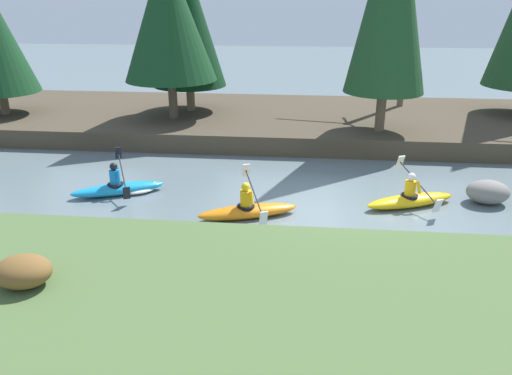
{
  "coord_description": "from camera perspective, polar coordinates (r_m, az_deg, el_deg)",
  "views": [
    {
      "loc": [
        -0.73,
        -12.49,
        5.66
      ],
      "look_at": [
        -2.06,
        0.44,
        0.55
      ],
      "focal_mm": 35.0,
      "sensor_mm": 36.0,
      "label": 1
    }
  ],
  "objects": [
    {
      "name": "bare_tree_upstream",
      "position": [
        23.97,
        17.08,
        17.63
      ],
      "size": [
        4.29,
        4.24,
        7.85
      ],
      "color": "brown",
      "rests_on": "riverbank_far"
    },
    {
      "name": "boulder_midstream",
      "position": [
        15.69,
        24.97,
        -0.46
      ],
      "size": [
        1.19,
        0.93,
        0.67
      ],
      "color": "gray",
      "rests_on": "ground"
    },
    {
      "name": "riverbank_far",
      "position": [
        22.17,
        7.64,
        7.46
      ],
      "size": [
        44.0,
        8.13,
        0.73
      ],
      "color": "#473D2D",
      "rests_on": "ground"
    },
    {
      "name": "riverbank_near",
      "position": [
        8.64,
        9.87,
        -16.42
      ],
      "size": [
        44.0,
        6.49,
        0.8
      ],
      "color": "#4C6638",
      "rests_on": "ground"
    },
    {
      "name": "conifer_tree_mid_left",
      "position": [
        22.24,
        -7.9,
        18.29
      ],
      "size": [
        3.18,
        3.18,
        6.46
      ],
      "color": "#7A664C",
      "rests_on": "riverbank_far"
    },
    {
      "name": "shrub_clump_second",
      "position": [
        9.8,
        -25.07,
        -8.67
      ],
      "size": [
        1.02,
        0.85,
        0.55
      ],
      "color": "brown",
      "rests_on": "riverbank_near"
    },
    {
      "name": "kayaker_lead",
      "position": [
        14.72,
        17.31,
        -1.24
      ],
      "size": [
        2.72,
        1.97,
        1.2
      ],
      "rotation": [
        0.0,
        0.0,
        0.41
      ],
      "color": "yellow",
      "rests_on": "ground"
    },
    {
      "name": "kayaker_trailing",
      "position": [
        15.45,
        -15.1,
        -0.02
      ],
      "size": [
        2.7,
        1.95,
        1.2
      ],
      "rotation": [
        0.0,
        0.0,
        0.44
      ],
      "color": "#1993D6",
      "rests_on": "ground"
    },
    {
      "name": "kayaker_middle",
      "position": [
        13.37,
        -0.86,
        -2.55
      ],
      "size": [
        2.74,
        2.0,
        1.2
      ],
      "rotation": [
        0.0,
        0.0,
        0.35
      ],
      "color": "orange",
      "rests_on": "ground"
    },
    {
      "name": "ground_plane",
      "position": [
        13.73,
        8.39,
        -3.14
      ],
      "size": [
        90.0,
        90.0,
        0.0
      ],
      "primitive_type": "plane",
      "color": "slate"
    },
    {
      "name": "conifer_tree_left",
      "position": [
        20.89,
        -10.05,
        18.83
      ],
      "size": [
        3.71,
        3.71,
        6.61
      ],
      "color": "brown",
      "rests_on": "riverbank_far"
    }
  ]
}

